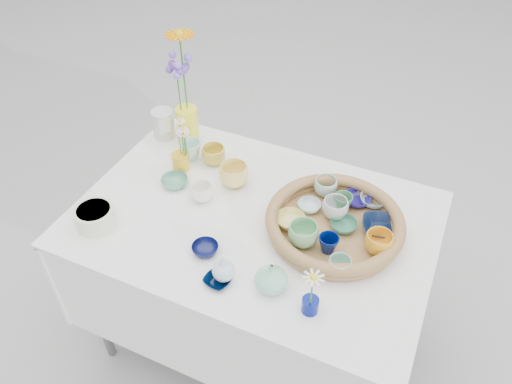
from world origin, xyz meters
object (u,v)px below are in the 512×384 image
at_px(display_table, 254,336).
at_px(wicker_tray, 334,224).
at_px(bud_vase_seafoam, 271,277).
at_px(tall_vase_yellow, 188,126).

xyz_separation_m(display_table, wicker_tray, (0.28, 0.05, 0.80)).
bearing_deg(bud_vase_seafoam, wicker_tray, 71.71).
distance_m(display_table, bud_vase_seafoam, 0.88).
bearing_deg(display_table, bud_vase_seafoam, -55.58).
distance_m(wicker_tray, tall_vase_yellow, 0.76).
distance_m(wicker_tray, bud_vase_seafoam, 0.33).
height_order(wicker_tray, bud_vase_seafoam, bud_vase_seafoam).
distance_m(display_table, tall_vase_yellow, 1.00).
relative_size(bud_vase_seafoam, tall_vase_yellow, 0.63).
xyz_separation_m(wicker_tray, tall_vase_yellow, (-0.72, 0.25, 0.05)).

